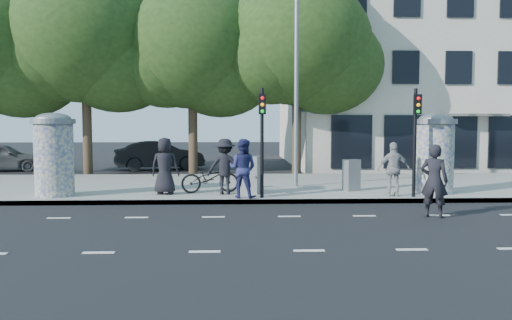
{
  "coord_description": "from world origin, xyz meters",
  "views": [
    {
      "loc": [
        -1.39,
        -11.58,
        2.41
      ],
      "look_at": [
        -0.8,
        3.5,
        1.35
      ],
      "focal_mm": 35.0,
      "sensor_mm": 36.0,
      "label": 1
    }
  ],
  "objects_px": {
    "ad_column_right": "(435,151)",
    "car_mid": "(159,155)",
    "ped_e": "(394,169)",
    "man_road": "(434,181)",
    "bicycle": "(210,178)",
    "cabinet_left": "(251,175)",
    "street_lamp": "(297,59)",
    "traffic_pole_near": "(262,131)",
    "traffic_pole_far": "(416,131)",
    "car_left": "(1,157)",
    "ped_c": "(243,168)",
    "cabinet_right": "(351,175)",
    "ad_column_left": "(54,153)",
    "ped_a": "(165,166)",
    "ped_d": "(225,167)"
  },
  "relations": [
    {
      "from": "bicycle",
      "to": "cabinet_left",
      "type": "height_order",
      "value": "cabinet_left"
    },
    {
      "from": "ped_e",
      "to": "man_road",
      "type": "relative_size",
      "value": 0.9
    },
    {
      "from": "ped_c",
      "to": "cabinet_left",
      "type": "height_order",
      "value": "ped_c"
    },
    {
      "from": "traffic_pole_near",
      "to": "ped_a",
      "type": "relative_size",
      "value": 1.83
    },
    {
      "from": "ad_column_right",
      "to": "ped_c",
      "type": "bearing_deg",
      "value": -172.43
    },
    {
      "from": "traffic_pole_near",
      "to": "cabinet_right",
      "type": "xyz_separation_m",
      "value": [
        3.17,
        1.6,
        -1.54
      ]
    },
    {
      "from": "ped_c",
      "to": "cabinet_right",
      "type": "relative_size",
      "value": 1.7
    },
    {
      "from": "ped_d",
      "to": "bicycle",
      "type": "relative_size",
      "value": 0.95
    },
    {
      "from": "ad_column_right",
      "to": "traffic_pole_far",
      "type": "relative_size",
      "value": 0.78
    },
    {
      "from": "ad_column_left",
      "to": "cabinet_right",
      "type": "distance_m",
      "value": 9.85
    },
    {
      "from": "ad_column_left",
      "to": "ped_a",
      "type": "height_order",
      "value": "ad_column_left"
    },
    {
      "from": "traffic_pole_far",
      "to": "ped_e",
      "type": "distance_m",
      "value": 1.37
    },
    {
      "from": "ad_column_right",
      "to": "car_left",
      "type": "distance_m",
      "value": 21.56
    },
    {
      "from": "cabinet_left",
      "to": "ped_c",
      "type": "bearing_deg",
      "value": -85.21
    },
    {
      "from": "ped_e",
      "to": "car_left",
      "type": "distance_m",
      "value": 20.52
    },
    {
      "from": "ped_c",
      "to": "bicycle",
      "type": "height_order",
      "value": "ped_c"
    },
    {
      "from": "traffic_pole_far",
      "to": "car_mid",
      "type": "bearing_deg",
      "value": 129.78
    },
    {
      "from": "bicycle",
      "to": "car_mid",
      "type": "bearing_deg",
      "value": 6.01
    },
    {
      "from": "car_left",
      "to": "ped_d",
      "type": "bearing_deg",
      "value": -144.79
    },
    {
      "from": "ad_column_right",
      "to": "traffic_pole_near",
      "type": "relative_size",
      "value": 0.78
    },
    {
      "from": "ad_column_right",
      "to": "car_mid",
      "type": "relative_size",
      "value": 0.56
    },
    {
      "from": "ped_a",
      "to": "ped_c",
      "type": "distance_m",
      "value": 2.68
    },
    {
      "from": "bicycle",
      "to": "man_road",
      "type": "bearing_deg",
      "value": -134.19
    },
    {
      "from": "ped_d",
      "to": "ped_e",
      "type": "xyz_separation_m",
      "value": [
        5.37,
        -0.69,
        -0.05
      ]
    },
    {
      "from": "traffic_pole_near",
      "to": "traffic_pole_far",
      "type": "height_order",
      "value": "same"
    },
    {
      "from": "ped_e",
      "to": "bicycle",
      "type": "bearing_deg",
      "value": -7.56
    },
    {
      "from": "ped_d",
      "to": "ped_e",
      "type": "relative_size",
      "value": 1.06
    },
    {
      "from": "ad_column_right",
      "to": "ped_e",
      "type": "height_order",
      "value": "ad_column_right"
    },
    {
      "from": "traffic_pole_near",
      "to": "traffic_pole_far",
      "type": "bearing_deg",
      "value": 0.0
    },
    {
      "from": "traffic_pole_near",
      "to": "ad_column_right",
      "type": "bearing_deg",
      "value": 8.89
    },
    {
      "from": "ad_column_right",
      "to": "cabinet_left",
      "type": "xyz_separation_m",
      "value": [
        -6.12,
        0.08,
        -0.77
      ]
    },
    {
      "from": "ad_column_right",
      "to": "street_lamp",
      "type": "distance_m",
      "value": 5.81
    },
    {
      "from": "ad_column_left",
      "to": "traffic_pole_near",
      "type": "relative_size",
      "value": 0.78
    },
    {
      "from": "man_road",
      "to": "cabinet_right",
      "type": "bearing_deg",
      "value": -42.77
    },
    {
      "from": "ped_e",
      "to": "car_mid",
      "type": "bearing_deg",
      "value": -48.87
    },
    {
      "from": "car_left",
      "to": "car_mid",
      "type": "xyz_separation_m",
      "value": [
        8.17,
        0.55,
        0.03
      ]
    },
    {
      "from": "ad_column_left",
      "to": "ad_column_right",
      "type": "relative_size",
      "value": 1.0
    },
    {
      "from": "ad_column_right",
      "to": "traffic_pole_far",
      "type": "height_order",
      "value": "traffic_pole_far"
    },
    {
      "from": "ped_d",
      "to": "cabinet_left",
      "type": "distance_m",
      "value": 0.9
    },
    {
      "from": "bicycle",
      "to": "cabinet_right",
      "type": "xyz_separation_m",
      "value": [
        4.85,
        0.34,
        0.03
      ]
    },
    {
      "from": "traffic_pole_far",
      "to": "cabinet_right",
      "type": "height_order",
      "value": "traffic_pole_far"
    },
    {
      "from": "street_lamp",
      "to": "cabinet_right",
      "type": "xyz_separation_m",
      "value": [
        1.77,
        -1.24,
        -4.1
      ]
    },
    {
      "from": "cabinet_right",
      "to": "cabinet_left",
      "type": "bearing_deg",
      "value": 166.51
    },
    {
      "from": "traffic_pole_near",
      "to": "street_lamp",
      "type": "bearing_deg",
      "value": 63.77
    },
    {
      "from": "street_lamp",
      "to": "ped_c",
      "type": "distance_m",
      "value": 5.06
    },
    {
      "from": "cabinet_left",
      "to": "car_mid",
      "type": "height_order",
      "value": "car_mid"
    },
    {
      "from": "street_lamp",
      "to": "cabinet_left",
      "type": "xyz_separation_m",
      "value": [
        -1.72,
        -1.85,
        -4.02
      ]
    },
    {
      "from": "ad_column_right",
      "to": "ped_a",
      "type": "height_order",
      "value": "ad_column_right"
    },
    {
      "from": "ped_c",
      "to": "ped_d",
      "type": "height_order",
      "value": "ped_c"
    },
    {
      "from": "ped_d",
      "to": "traffic_pole_far",
      "type": "bearing_deg",
      "value": 175.98
    }
  ]
}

